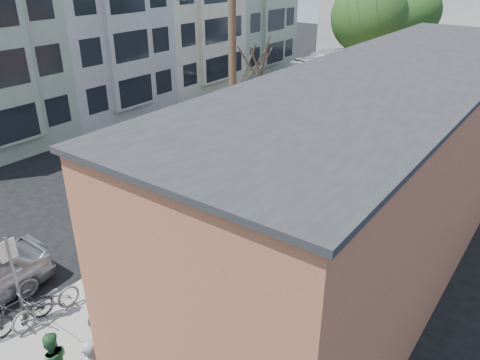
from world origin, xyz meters
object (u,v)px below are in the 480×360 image
Objects in this scene: cyclist at (119,295)px; car_4 at (349,97)px; car_1 at (153,191)px; tree_leafy_far at (413,12)px; car_3 at (298,118)px; tree_bare at (251,139)px; car_2 at (238,149)px; parking_meter_far at (261,160)px; utility_pole_near at (231,74)px; parking_meter_near at (154,220)px; parked_bike_a at (21,311)px; bus at (337,69)px; tree_leafy_mid at (369,17)px; patio_chair_b at (134,354)px; sign_post at (14,273)px; parked_bike_b at (46,304)px; patio_chair_a at (175,316)px.

cyclist reaches higher than car_4.
car_4 reaches higher than car_1.
tree_leafy_far is 1.34× the size of car_3.
tree_bare reaches higher than cyclist.
car_1 is at bearing -90.42° from car_3.
tree_bare reaches higher than car_4.
parking_meter_far is at bearing -17.21° from car_2.
utility_pole_near is 9.30m from cyclist.
cyclist is (2.17, -3.46, -0.01)m from parking_meter_near.
utility_pole_near is 1.95× the size of car_4.
tree_bare is 10.74m from parked_bike_a.
tree_leafy_mid is at bearing -51.39° from bus.
tree_bare is 10.45m from patio_chair_b.
utility_pole_near is at bearing -86.66° from parking_meter_far.
patio_chair_b is 3.68m from parked_bike_a.
parking_meter_near is 5.91m from patio_chair_b.
car_2 is at bearing -96.35° from car_4.
parking_meter_far is 7.18m from car_3.
sign_post is 1.31m from parked_bike_b.
parked_bike_a is 0.38× the size of car_1.
car_3 is at bearing 115.08° from patio_chair_b.
parked_bike_a is 0.32× the size of car_3.
cyclist is (2.17, -10.32, -0.01)m from parking_meter_far.
tree_leafy_far reaches higher than patio_chair_a.
car_4 reaches higher than parked_bike_b.
tree_leafy_mid reaches higher than parking_meter_far.
cyclist is (2.03, -7.91, -4.44)m from utility_pole_near.
bus is at bearing 105.24° from car_2.
car_1 is (-5.81, 6.30, 0.22)m from patio_chair_b.
tree_leafy_mid is 22.14m from patio_chair_b.
car_2 is at bearing 106.70° from parked_bike_a.
parking_meter_near is 0.76× the size of cyclist.
parked_bike_a is at bearing -40.12° from sign_post.
cyclist is at bearing -86.68° from tree_leafy_far.
parked_bike_a is 0.35× the size of car_2.
patio_chair_a is at bearing -37.68° from parking_meter_near.
car_4 is at bearing 97.76° from parked_bike_b.
car_1 is at bearing 160.76° from patio_chair_a.
parking_meter_near is 0.25× the size of tree_bare.
utility_pole_near reaches higher than parking_meter_near.
tree_leafy_far is 23.43m from car_1.
tree_leafy_far is 1.60× the size of car_1.
tree_leafy_mid is 1.57× the size of car_2.
tree_bare is (0.41, 0.81, -2.80)m from utility_pole_near.
parked_bike_b reaches higher than patio_chair_b.
tree_bare is at bearing -73.96° from car_3.
parking_meter_far reaches higher than parked_bike_b.
parking_meter_far reaches higher than patio_chair_b.
parked_bike_b is 0.38× the size of car_2.
patio_chair_b is 0.47× the size of parked_bike_a.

